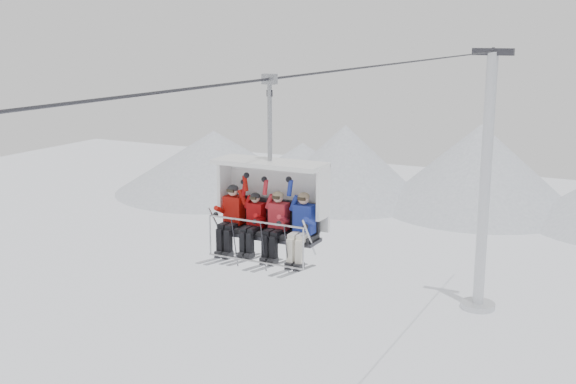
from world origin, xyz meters
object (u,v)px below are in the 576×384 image
at_px(skier_center_left, 253,222).
at_px(skier_center_right, 276,223).
at_px(chairlift_carrier, 273,197).
at_px(skier_far_left, 232,216).
at_px(skier_far_right, 302,225).
at_px(lift_tower_right, 484,202).

distance_m(skier_center_left, skier_center_right, 0.57).
distance_m(chairlift_carrier, skier_far_left, 1.06).
relative_size(chairlift_carrier, skier_far_left, 2.35).
relative_size(skier_far_left, skier_far_right, 1.00).
relative_size(lift_tower_right, skier_center_left, 7.99).
distance_m(skier_far_left, skier_center_left, 0.58).
relative_size(skier_far_left, skier_center_right, 1.00).
bearing_deg(skier_far_right, chairlift_carrier, 160.71).
bearing_deg(skier_far_left, lift_tower_right, 87.77).
distance_m(lift_tower_right, skier_center_left, 23.47).
xyz_separation_m(lift_tower_right, skier_far_left, (-0.90, -23.04, 4.45)).
height_order(lift_tower_right, skier_far_right, lift_tower_right).
height_order(skier_far_left, skier_far_right, skier_far_right).
height_order(lift_tower_right, chairlift_carrier, lift_tower_right).
bearing_deg(skier_center_right, lift_tower_right, 90.63).
relative_size(lift_tower_right, skier_far_right, 7.93).
bearing_deg(skier_center_left, skier_far_right, 0.82).
bearing_deg(skier_center_left, skier_center_right, 1.21).
height_order(skier_far_left, skier_center_right, skier_far_left).
relative_size(skier_far_left, skier_center_left, 1.00).
relative_size(lift_tower_right, chairlift_carrier, 3.38).
xyz_separation_m(chairlift_carrier, skier_far_right, (0.87, -0.30, -0.47)).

